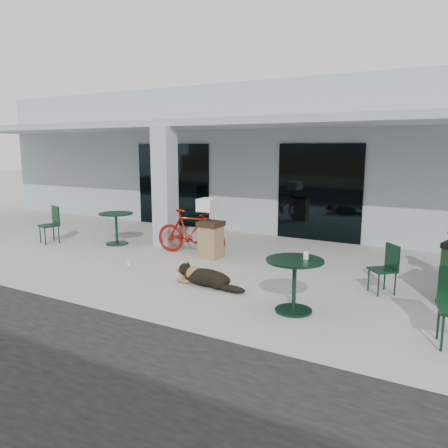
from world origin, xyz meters
The scene contains 16 objects.
ground centered at (0.00, 0.00, 0.00)m, with size 80.00×80.00×0.00m, color #A8A69F.
building centered at (0.00, 8.50, 2.25)m, with size 22.00×7.00×4.50m, color #9DA9B2.
storefront_glass_left centered at (-3.20, 4.98, 1.35)m, with size 2.80×0.06×2.70m, color black.
storefront_glass_right centered at (1.80, 4.98, 1.35)m, with size 2.40×0.06×2.70m, color black.
column centered at (-1.50, 2.30, 1.56)m, with size 0.50×0.50×3.12m, color #9DA9B2.
overhang centered at (0.00, 3.60, 3.21)m, with size 22.00×2.80×0.18m, color #9DA9B2.
bicycle centered at (-0.44, 1.90, 0.55)m, with size 0.52×1.82×1.10m, color maroon.
laundry_basket centered at (0.01, 1.96, 1.24)m, with size 0.50×0.37×0.30m, color white.
dog centered at (1.25, -0.10, 0.19)m, with size 1.16×0.39×0.39m, color black, non-canonical shape.
cup_near_dog centered at (-1.05, 0.32, 0.05)m, with size 0.08×0.08×0.09m, color white.
cafe_table_near centered at (-2.78, 1.80, 0.43)m, with size 0.91×0.91×0.86m, color #12341F, non-canonical shape.
cafe_chair_near centered at (-4.49, 1.00, 0.50)m, with size 0.46×0.50×1.01m, color #12341F, non-canonical shape.
cafe_table_far centered at (3.14, -0.50, 0.43)m, with size 0.92×0.92×0.86m, color #12341F, non-canonical shape.
cafe_chair_far_b centered at (4.20, 1.12, 0.45)m, with size 0.40×0.44×0.89m, color #12341F, non-canonical shape.
cup_on_table centered at (3.28, -0.39, 0.92)m, with size 0.08×0.08×0.11m, color white.
trash_receptacle centered at (0.20, 1.80, 0.44)m, with size 0.52×0.52×0.88m, color #91714B, non-canonical shape.
Camera 1 is at (5.44, -6.85, 2.61)m, focal length 35.00 mm.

